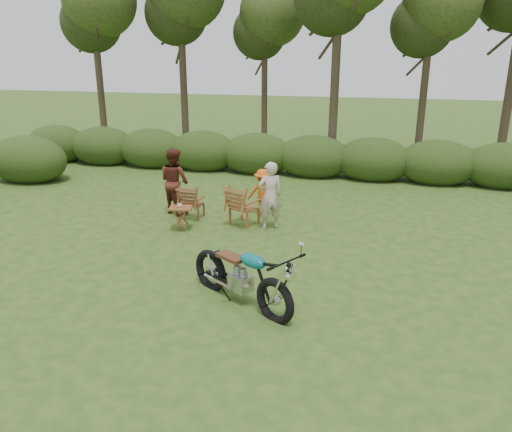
% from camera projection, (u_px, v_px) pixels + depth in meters
% --- Properties ---
extents(ground, '(80.00, 80.00, 0.00)m').
position_uv_depth(ground, '(242.00, 291.00, 8.93)').
color(ground, '#284517').
rests_on(ground, ground).
extents(tree_line, '(22.52, 11.62, 8.14)m').
position_uv_depth(tree_line, '(335.00, 59.00, 16.57)').
color(tree_line, '#3C2E20').
rests_on(tree_line, ground).
extents(motorcycle, '(2.37, 1.91, 1.29)m').
position_uv_depth(motorcycle, '(241.00, 302.00, 8.53)').
color(motorcycle, '#0CA1A2').
rests_on(motorcycle, ground).
extents(lawn_chair_right, '(0.90, 0.90, 1.00)m').
position_uv_depth(lawn_chair_right, '(244.00, 224.00, 12.35)').
color(lawn_chair_right, brown).
rests_on(lawn_chair_right, ground).
extents(lawn_chair_left, '(0.61, 0.61, 0.86)m').
position_uv_depth(lawn_chair_left, '(193.00, 218.00, 12.83)').
color(lawn_chair_left, '#5E2F17').
rests_on(lawn_chair_left, ground).
extents(side_table, '(0.64, 0.58, 0.56)m').
position_uv_depth(side_table, '(181.00, 219.00, 11.89)').
color(side_table, brown).
rests_on(side_table, ground).
extents(cup, '(0.13, 0.13, 0.09)m').
position_uv_depth(cup, '(180.00, 205.00, 11.79)').
color(cup, '#F2E4C7').
rests_on(cup, side_table).
extents(adult_a, '(0.71, 0.64, 1.64)m').
position_uv_depth(adult_a, '(270.00, 228.00, 12.08)').
color(adult_a, beige).
rests_on(adult_a, ground).
extents(adult_b, '(1.04, 0.96, 1.72)m').
position_uv_depth(adult_b, '(176.00, 213.00, 13.24)').
color(adult_b, '#522117').
rests_on(adult_b, ground).
extents(child, '(0.85, 0.57, 1.22)m').
position_uv_depth(child, '(263.00, 215.00, 13.08)').
color(child, '#CE5613').
rests_on(child, ground).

